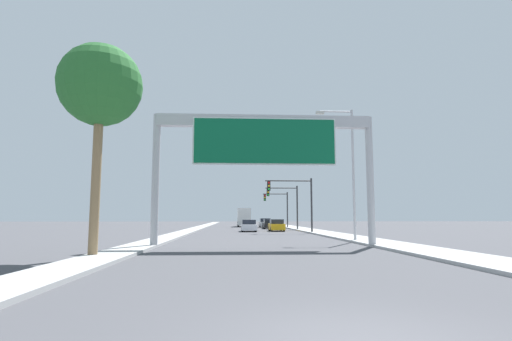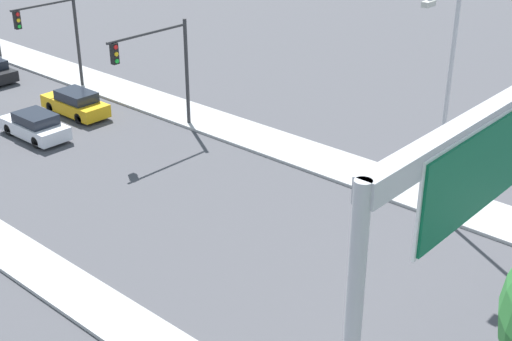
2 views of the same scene
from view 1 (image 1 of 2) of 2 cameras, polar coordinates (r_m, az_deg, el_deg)
The scene contains 13 objects.
sidewalk_right at distance 66.43m, azimuth 5.16°, elevation -8.07°, with size 3.00×120.00×0.15m.
median_strip_left at distance 65.95m, azimuth -7.98°, elevation -8.04°, with size 2.00×120.00×0.15m.
sign_gantry at distance 24.07m, azimuth 1.23°, elevation 4.13°, with size 13.34×0.73×7.89m.
car_near_right at distance 50.10m, azimuth 2.95°, elevation -7.86°, with size 1.72×4.50×1.46m.
car_far_left at distance 68.47m, azimuth 1.29°, elevation -7.52°, with size 1.87×4.54×1.51m.
car_near_left at distance 48.61m, azimuth -1.04°, elevation -7.92°, with size 1.80×4.28×1.42m.
car_far_right at distance 59.92m, azimuth 1.93°, elevation -7.68°, with size 1.86×4.75×1.41m.
truck_box_primary at distance 72.48m, azimuth -1.75°, elevation -6.71°, with size 2.31×7.39×3.29m.
traffic_light_near_intersection at distance 44.31m, azimuth 5.74°, elevation -3.53°, with size 5.25×0.32×6.03m.
traffic_light_mid_block at distance 54.23m, azimuth 4.41°, elevation -4.22°, with size 4.41×0.32×5.95m.
traffic_light_far_intersection at distance 64.15m, azimuth 3.33°, elevation -4.76°, with size 4.04×0.32×5.71m.
palm_tree_foreground at distance 19.71m, azimuth -21.35°, elevation 11.06°, with size 3.72×3.72×9.56m.
street_lamp_right at distance 29.83m, azimuth 13.12°, elevation 1.01°, with size 2.77×0.28×9.64m.
Camera 1 is at (-1.82, -5.71, 1.76)m, focal length 28.00 mm.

